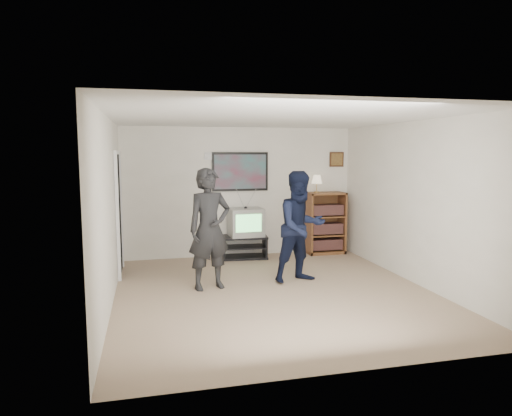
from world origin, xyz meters
name	(u,v)px	position (x,y,z in m)	size (l,w,h in m)	color
room_shell	(268,204)	(0.00, 0.35, 1.25)	(4.51, 5.00, 2.51)	#866A55
media_stand	(244,247)	(0.02, 2.23, 0.22)	(0.91, 0.56, 0.43)	black
crt_television	(246,222)	(0.05, 2.23, 0.70)	(0.63, 0.53, 0.53)	#9C9D98
bookshelf	(325,223)	(1.70, 2.28, 0.62)	(0.75, 0.43, 1.23)	brown
table_lamp	(317,184)	(1.52, 2.32, 1.40)	(0.22, 0.22, 0.34)	beige
person_tall	(209,229)	(-0.88, 0.42, 0.90)	(0.66, 0.43, 1.80)	black
person_short	(301,227)	(0.56, 0.46, 0.87)	(0.85, 0.66, 1.74)	black
controller_left	(210,206)	(-0.84, 0.62, 1.21)	(0.03, 0.11, 0.03)	white
controller_right	(296,214)	(0.55, 0.67, 1.05)	(0.04, 0.13, 0.04)	white
poster	(240,172)	(0.00, 2.48, 1.65)	(1.10, 0.03, 0.75)	black
air_vent	(212,156)	(-0.55, 2.48, 1.95)	(0.28, 0.02, 0.14)	white
small_picture	(337,159)	(2.00, 2.48, 1.88)	(0.30, 0.03, 0.30)	#352511
doorway	(118,215)	(-2.23, 1.60, 1.00)	(0.03, 0.85, 2.00)	black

